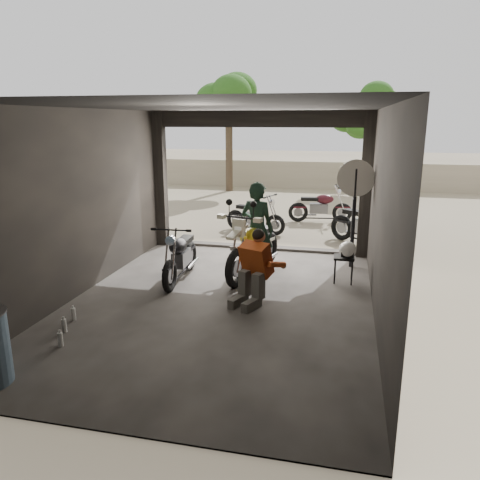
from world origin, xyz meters
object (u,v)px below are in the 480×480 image
at_px(rider, 257,229).
at_px(outside_bike_a, 255,213).
at_px(helmet, 348,249).
at_px(sign_post, 355,197).
at_px(mechanic, 252,270).
at_px(outside_bike_b, 320,204).
at_px(outside_bike_c, 366,221).
at_px(main_bike, 254,243).
at_px(left_bike, 180,252).
at_px(stool, 344,260).

bearing_deg(rider, outside_bike_a, -63.85).
distance_m(helmet, sign_post, 1.34).
height_order(helmet, sign_post, sign_post).
bearing_deg(mechanic, outside_bike_b, 105.94).
xyz_separation_m(outside_bike_c, helmet, (-0.43, -2.92, 0.06)).
bearing_deg(helmet, main_bike, -158.52).
bearing_deg(mechanic, outside_bike_a, 122.38).
xyz_separation_m(left_bike, outside_bike_c, (3.54, 3.40, 0.05)).
relative_size(mechanic, sign_post, 0.55).
height_order(left_bike, outside_bike_a, left_bike).
bearing_deg(outside_bike_b, rider, 161.44).
bearing_deg(outside_bike_a, mechanic, -150.45).
bearing_deg(outside_bike_a, helmet, -127.17).
xyz_separation_m(mechanic, sign_post, (1.62, 2.45, 0.89)).
xyz_separation_m(left_bike, outside_bike_a, (0.64, 4.17, -0.03)).
distance_m(outside_bike_a, stool, 4.37).
bearing_deg(helmet, left_bike, -147.22).
height_order(outside_bike_b, helmet, outside_bike_b).
relative_size(outside_bike_a, stool, 3.02).
xyz_separation_m(outside_bike_a, stool, (2.42, -3.64, -0.09)).
distance_m(left_bike, rider, 1.56).
height_order(rider, sign_post, sign_post).
distance_m(mechanic, sign_post, 3.07).
bearing_deg(left_bike, outside_bike_c, 41.22).
height_order(left_bike, rider, rider).
distance_m(left_bike, outside_bike_c, 4.91).
bearing_deg(helmet, stool, 159.09).
height_order(left_bike, sign_post, sign_post).
bearing_deg(outside_bike_a, sign_post, -116.81).
height_order(outside_bike_a, outside_bike_b, outside_bike_b).
height_order(outside_bike_b, outside_bike_c, outside_bike_c).
bearing_deg(mechanic, sign_post, 78.44).
height_order(mechanic, sign_post, sign_post).
height_order(outside_bike_a, mechanic, mechanic).
distance_m(main_bike, left_bike, 1.43).
bearing_deg(rider, outside_bike_b, -85.62).
xyz_separation_m(left_bike, sign_post, (3.20, 1.53, 0.94)).
relative_size(mechanic, stool, 2.35).
relative_size(outside_bike_b, mechanic, 1.35).
xyz_separation_m(outside_bike_c, mechanic, (-1.96, -4.32, -0.01)).
relative_size(outside_bike_b, helmet, 4.91).
bearing_deg(outside_bike_c, main_bike, 178.94).
bearing_deg(rider, left_bike, 41.09).
relative_size(main_bike, stool, 3.82).
distance_m(outside_bike_a, outside_bike_b, 2.39).
distance_m(outside_bike_b, stool, 5.42).
bearing_deg(outside_bike_b, outside_bike_c, -161.90).
distance_m(stool, helmet, 0.24).
bearing_deg(main_bike, rider, 83.67).
height_order(rider, helmet, rider).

